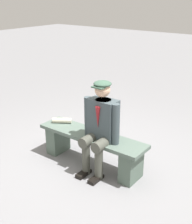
# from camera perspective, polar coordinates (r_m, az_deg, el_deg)

# --- Properties ---
(ground_plane) EXTENTS (30.00, 30.00, 0.00)m
(ground_plane) POSITION_cam_1_polar(r_m,az_deg,el_deg) (4.45, -0.82, -9.72)
(ground_plane) COLOR slate
(bench) EXTENTS (1.63, 0.41, 0.48)m
(bench) POSITION_cam_1_polar(r_m,az_deg,el_deg) (4.30, -0.84, -6.27)
(bench) COLOR #506157
(bench) RESTS_ON ground
(seated_man) EXTENTS (0.55, 0.53, 1.28)m
(seated_man) POSITION_cam_1_polar(r_m,az_deg,el_deg) (3.98, 0.82, -2.44)
(seated_man) COLOR #3A474B
(seated_man) RESTS_ON ground
(rolled_magazine) EXTENTS (0.28, 0.22, 0.08)m
(rolled_magazine) POSITION_cam_1_polar(r_m,az_deg,el_deg) (4.60, -6.41, -1.58)
(rolled_magazine) COLOR beige
(rolled_magazine) RESTS_ON bench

